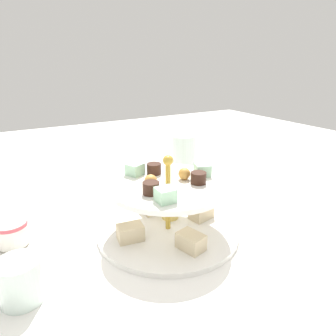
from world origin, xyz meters
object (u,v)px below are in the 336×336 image
at_px(butter_knife_right, 68,192).
at_px(tiered_serving_stand, 168,210).
at_px(water_glass_short_left, 20,281).
at_px(teacup_with_saucer, 12,235).
at_px(butter_knife_left, 329,231).
at_px(water_glass_tall_right, 184,159).

bearing_deg(butter_knife_right, tiered_serving_stand, 99.59).
distance_m(tiered_serving_stand, butter_knife_right, 0.33).
xyz_separation_m(tiered_serving_stand, water_glass_short_left, (-0.05, 0.28, -0.02)).
relative_size(teacup_with_saucer, butter_knife_left, 0.53).
distance_m(water_glass_tall_right, teacup_with_saucer, 0.47).
xyz_separation_m(water_glass_tall_right, water_glass_short_left, (-0.27, 0.45, -0.04)).
distance_m(tiered_serving_stand, water_glass_tall_right, 0.28).
height_order(water_glass_short_left, teacup_with_saucer, water_glass_short_left).
relative_size(tiered_serving_stand, water_glass_tall_right, 2.08).
relative_size(water_glass_tall_right, teacup_with_saucer, 1.52).
height_order(butter_knife_left, butter_knife_right, same).
bearing_deg(water_glass_short_left, teacup_with_saucer, 0.24).
bearing_deg(tiered_serving_stand, butter_knife_left, -119.45).
relative_size(water_glass_short_left, butter_knife_left, 0.39).
bearing_deg(teacup_with_saucer, butter_knife_right, -35.49).
bearing_deg(water_glass_short_left, butter_knife_left, -101.03).
height_order(water_glass_short_left, butter_knife_left, water_glass_short_left).
bearing_deg(butter_knife_left, teacup_with_saucer, 99.08).
relative_size(water_glass_tall_right, water_glass_short_left, 2.07).
xyz_separation_m(water_glass_short_left, butter_knife_left, (-0.11, -0.56, -0.03)).
bearing_deg(butter_knife_left, water_glass_short_left, 113.15).
distance_m(butter_knife_left, butter_knife_right, 0.63).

